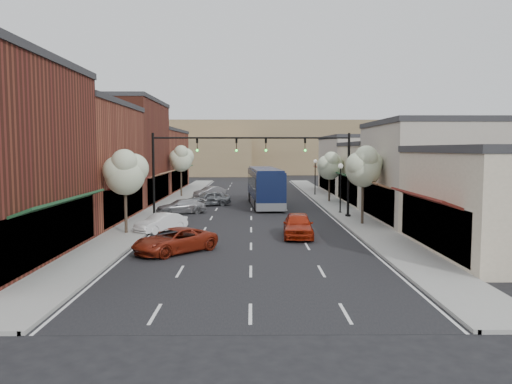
{
  "coord_description": "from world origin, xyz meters",
  "views": [
    {
      "loc": [
        0.06,
        -32.83,
        5.69
      ],
      "look_at": [
        0.39,
        7.62,
        2.2
      ],
      "focal_mm": 35.0,
      "sensor_mm": 36.0,
      "label": 1
    }
  ],
  "objects_px": {
    "signal_mast_left": "(182,162)",
    "tree_right_near": "(364,166)",
    "lamp_post_far": "(315,171)",
    "lamp_post_near": "(341,180)",
    "signal_mast_right": "(320,162)",
    "parked_car_b": "(161,223)",
    "parked_car_d": "(209,199)",
    "parked_car_a": "(175,241)",
    "parked_car_e": "(210,192)",
    "red_hatchback": "(298,225)",
    "tree_right_far": "(330,165)",
    "parked_car_c": "(181,206)",
    "tree_left_far": "(181,158)",
    "coach_bus": "(265,186)",
    "tree_left_near": "(125,171)"
  },
  "relations": [
    {
      "from": "lamp_post_far",
      "to": "parked_car_a",
      "type": "relative_size",
      "value": 0.91
    },
    {
      "from": "parked_car_e",
      "to": "parked_car_c",
      "type": "bearing_deg",
      "value": -46.52
    },
    {
      "from": "parked_car_e",
      "to": "coach_bus",
      "type": "bearing_deg",
      "value": -4.88
    },
    {
      "from": "parked_car_a",
      "to": "parked_car_e",
      "type": "height_order",
      "value": "parked_car_a"
    },
    {
      "from": "signal_mast_left",
      "to": "tree_left_near",
      "type": "bearing_deg",
      "value": -108.1
    },
    {
      "from": "coach_bus",
      "to": "parked_car_a",
      "type": "bearing_deg",
      "value": -107.7
    },
    {
      "from": "parked_car_a",
      "to": "parked_car_b",
      "type": "xyz_separation_m",
      "value": [
        -2.0,
        6.95,
        -0.04
      ]
    },
    {
      "from": "lamp_post_near",
      "to": "parked_car_e",
      "type": "height_order",
      "value": "lamp_post_near"
    },
    {
      "from": "signal_mast_left",
      "to": "parked_car_a",
      "type": "bearing_deg",
      "value": -84.1
    },
    {
      "from": "tree_right_near",
      "to": "signal_mast_left",
      "type": "bearing_deg",
      "value": 163.81
    },
    {
      "from": "signal_mast_right",
      "to": "signal_mast_left",
      "type": "bearing_deg",
      "value": 180.0
    },
    {
      "from": "parked_car_d",
      "to": "signal_mast_left",
      "type": "bearing_deg",
      "value": -33.83
    },
    {
      "from": "parked_car_b",
      "to": "parked_car_e",
      "type": "relative_size",
      "value": 0.97
    },
    {
      "from": "signal_mast_left",
      "to": "lamp_post_far",
      "type": "xyz_separation_m",
      "value": [
        13.42,
        20.0,
        -1.62
      ]
    },
    {
      "from": "parked_car_b",
      "to": "parked_car_c",
      "type": "height_order",
      "value": "parked_car_c"
    },
    {
      "from": "lamp_post_far",
      "to": "parked_car_c",
      "type": "height_order",
      "value": "lamp_post_far"
    },
    {
      "from": "parked_car_a",
      "to": "parked_car_c",
      "type": "bearing_deg",
      "value": 140.95
    },
    {
      "from": "lamp_post_far",
      "to": "lamp_post_near",
      "type": "bearing_deg",
      "value": -90.0
    },
    {
      "from": "tree_right_far",
      "to": "parked_car_b",
      "type": "bearing_deg",
      "value": -127.81
    },
    {
      "from": "tree_right_far",
      "to": "signal_mast_right",
      "type": "bearing_deg",
      "value": -102.85
    },
    {
      "from": "signal_mast_right",
      "to": "parked_car_c",
      "type": "relative_size",
      "value": 1.86
    },
    {
      "from": "signal_mast_left",
      "to": "tree_right_near",
      "type": "bearing_deg",
      "value": -16.19
    },
    {
      "from": "signal_mast_right",
      "to": "coach_bus",
      "type": "relative_size",
      "value": 0.66
    },
    {
      "from": "signal_mast_left",
      "to": "lamp_post_far",
      "type": "bearing_deg",
      "value": 56.14
    },
    {
      "from": "tree_right_near",
      "to": "parked_car_e",
      "type": "height_order",
      "value": "tree_right_near"
    },
    {
      "from": "parked_car_b",
      "to": "parked_car_d",
      "type": "bearing_deg",
      "value": 120.71
    },
    {
      "from": "red_hatchback",
      "to": "parked_car_c",
      "type": "relative_size",
      "value": 1.06
    },
    {
      "from": "signal_mast_left",
      "to": "tree_right_near",
      "type": "xyz_separation_m",
      "value": [
        13.97,
        -4.05,
        -0.17
      ]
    },
    {
      "from": "parked_car_a",
      "to": "parked_car_d",
      "type": "height_order",
      "value": "parked_car_d"
    },
    {
      "from": "signal_mast_right",
      "to": "parked_car_b",
      "type": "bearing_deg",
      "value": -150.08
    },
    {
      "from": "tree_right_near",
      "to": "coach_bus",
      "type": "height_order",
      "value": "tree_right_near"
    },
    {
      "from": "tree_right_near",
      "to": "lamp_post_near",
      "type": "distance_m",
      "value": 6.74
    },
    {
      "from": "lamp_post_near",
      "to": "parked_car_b",
      "type": "relative_size",
      "value": 1.14
    },
    {
      "from": "tree_left_far",
      "to": "parked_car_a",
      "type": "xyz_separation_m",
      "value": [
        4.05,
        -31.7,
        -3.93
      ]
    },
    {
      "from": "parked_car_c",
      "to": "parked_car_b",
      "type": "bearing_deg",
      "value": -20.81
    },
    {
      "from": "coach_bus",
      "to": "red_hatchback",
      "type": "height_order",
      "value": "coach_bus"
    },
    {
      "from": "tree_left_far",
      "to": "coach_bus",
      "type": "distance_m",
      "value": 13.45
    },
    {
      "from": "signal_mast_left",
      "to": "red_hatchback",
      "type": "xyz_separation_m",
      "value": [
        8.65,
        -8.97,
        -3.83
      ]
    },
    {
      "from": "signal_mast_left",
      "to": "lamp_post_near",
      "type": "distance_m",
      "value": 13.75
    },
    {
      "from": "tree_right_near",
      "to": "tree_right_far",
      "type": "relative_size",
      "value": 1.1
    },
    {
      "from": "lamp_post_near",
      "to": "parked_car_c",
      "type": "bearing_deg",
      "value": 178.41
    },
    {
      "from": "red_hatchback",
      "to": "parked_car_b",
      "type": "distance_m",
      "value": 9.49
    },
    {
      "from": "lamp_post_far",
      "to": "parked_car_e",
      "type": "height_order",
      "value": "lamp_post_far"
    },
    {
      "from": "tree_right_far",
      "to": "parked_car_c",
      "type": "relative_size",
      "value": 1.23
    },
    {
      "from": "signal_mast_left",
      "to": "red_hatchback",
      "type": "height_order",
      "value": "signal_mast_left"
    },
    {
      "from": "signal_mast_right",
      "to": "parked_car_e",
      "type": "xyz_separation_m",
      "value": [
        -10.46,
        17.36,
        -3.96
      ]
    },
    {
      "from": "parked_car_b",
      "to": "signal_mast_right",
      "type": "bearing_deg",
      "value": 67.57
    },
    {
      "from": "signal_mast_left",
      "to": "parked_car_a",
      "type": "xyz_separation_m",
      "value": [
        1.42,
        -13.75,
        -3.95
      ]
    },
    {
      "from": "signal_mast_right",
      "to": "tree_left_near",
      "type": "relative_size",
      "value": 1.44
    },
    {
      "from": "lamp_post_near",
      "to": "coach_bus",
      "type": "height_order",
      "value": "lamp_post_near"
    }
  ]
}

